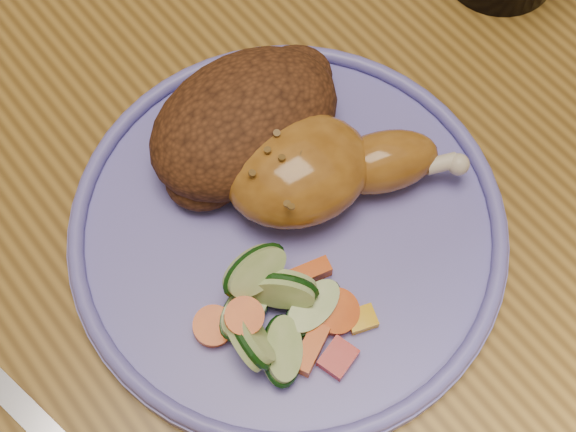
{
  "coord_description": "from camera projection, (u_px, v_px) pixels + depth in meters",
  "views": [
    {
      "loc": [
        -0.17,
        -0.24,
        1.22
      ],
      "look_at": [
        -0.04,
        -0.08,
        0.78
      ],
      "focal_mm": 50.0,
      "sensor_mm": 36.0,
      "label": 1
    }
  ],
  "objects": [
    {
      "name": "rice_pilaf",
      "position": [
        247.0,
        121.0,
        0.51
      ],
      "size": [
        0.14,
        0.09,
        0.06
      ],
      "color": "#4F2913",
      "rests_on": "plate"
    },
    {
      "name": "chicken_leg",
      "position": [
        319.0,
        168.0,
        0.49
      ],
      "size": [
        0.14,
        0.11,
        0.05
      ],
      "color": "#A46822",
      "rests_on": "plate"
    },
    {
      "name": "plate_rim",
      "position": [
        288.0,
        223.0,
        0.49
      ],
      "size": [
        0.27,
        0.27,
        0.01
      ],
      "primitive_type": "torus",
      "color": "#6963C5",
      "rests_on": "plate"
    },
    {
      "name": "fork",
      "position": [
        14.0,
        399.0,
        0.46
      ],
      "size": [
        0.05,
        0.17,
        0.0
      ],
      "color": "silver",
      "rests_on": "dining_table"
    },
    {
      "name": "ground",
      "position": [
        278.0,
        378.0,
        1.23
      ],
      "size": [
        4.0,
        4.0,
        0.0
      ],
      "primitive_type": "plane",
      "color": "brown",
      "rests_on": "ground"
    },
    {
      "name": "vegetable_pile",
      "position": [
        275.0,
        313.0,
        0.46
      ],
      "size": [
        0.09,
        0.09,
        0.05
      ],
      "color": "#A50A05",
      "rests_on": "plate"
    },
    {
      "name": "dining_table",
      "position": [
        267.0,
        171.0,
        0.62
      ],
      "size": [
        0.9,
        1.4,
        0.75
      ],
      "color": "olive",
      "rests_on": "ground"
    },
    {
      "name": "plate",
      "position": [
        288.0,
        230.0,
        0.5
      ],
      "size": [
        0.27,
        0.27,
        0.01
      ],
      "primitive_type": "cylinder",
      "color": "#6963C5",
      "rests_on": "dining_table"
    }
  ]
}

